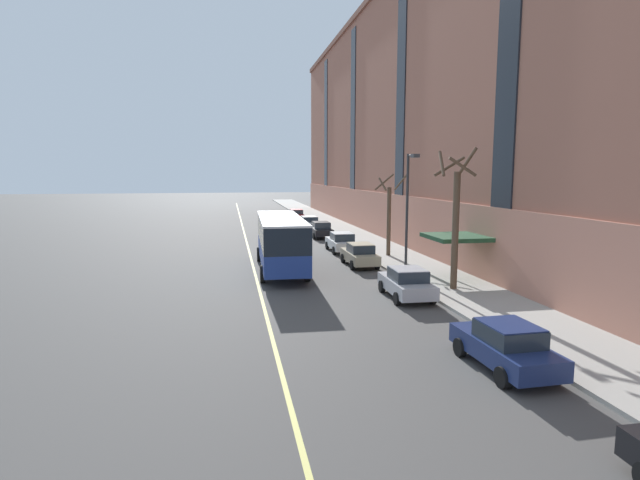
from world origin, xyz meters
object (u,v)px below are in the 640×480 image
(fire_hydrant, at_px, (352,240))
(parked_car_black_2, at_px, (321,230))
(parked_car_champagne_4, at_px, (360,255))
(parked_car_white_5, at_px, (309,223))
(parked_car_silver_7, at_px, (407,283))
(parked_car_white_6, at_px, (342,242))
(parked_car_navy_3, at_px, (506,346))
(city_bus, at_px, (281,240))
(street_lamp, at_px, (408,202))
(street_tree_near_corner, at_px, (455,218))
(parked_car_red_0, at_px, (296,215))
(street_tree_mid_block, at_px, (389,214))

(fire_hydrant, bearing_deg, parked_car_black_2, 105.61)
(fire_hydrant, bearing_deg, parked_car_champagne_4, -100.76)
(parked_car_white_5, xyz_separation_m, parked_car_silver_7, (0.09, -30.60, -0.00))
(parked_car_black_2, xyz_separation_m, parked_car_silver_7, (-0.06, -24.21, -0.00))
(parked_car_black_2, xyz_separation_m, parked_car_white_6, (0.05, -9.00, 0.00))
(parked_car_navy_3, xyz_separation_m, fire_hydrant, (1.81, 27.60, -0.29))
(parked_car_white_5, height_order, parked_car_white_6, same)
(parked_car_white_5, relative_size, fire_hydrant, 6.70)
(city_bus, distance_m, fire_hydrant, 12.50)
(city_bus, height_order, parked_car_white_5, city_bus)
(parked_car_black_2, distance_m, fire_hydrant, 6.17)
(street_lamp, bearing_deg, street_tree_near_corner, -73.78)
(parked_car_white_6, bearing_deg, parked_car_silver_7, -90.38)
(parked_car_navy_3, bearing_deg, parked_car_red_0, 89.96)
(city_bus, height_order, parked_car_white_6, city_bus)
(parked_car_navy_3, bearing_deg, parked_car_black_2, 89.74)
(city_bus, bearing_deg, street_lamp, -24.23)
(parked_car_white_5, height_order, street_tree_near_corner, street_tree_near_corner)
(parked_car_red_0, bearing_deg, street_tree_near_corner, -85.73)
(parked_car_champagne_4, distance_m, street_tree_mid_block, 5.00)
(parked_car_white_5, distance_m, street_lamp, 26.05)
(parked_car_navy_3, height_order, parked_car_white_5, same)
(parked_car_black_2, xyz_separation_m, parked_car_navy_3, (-0.15, -33.54, -0.00))
(parked_car_black_2, relative_size, street_tree_mid_block, 0.78)
(street_tree_near_corner, bearing_deg, parked_car_black_2, 97.11)
(street_tree_mid_block, relative_size, street_lamp, 0.84)
(parked_car_red_0, bearing_deg, street_lamp, -87.05)
(fire_hydrant, bearing_deg, street_tree_mid_block, -78.27)
(parked_car_navy_3, xyz_separation_m, parked_car_white_6, (0.20, 24.54, 0.00))
(parked_car_champagne_4, bearing_deg, parked_car_silver_7, -89.64)
(street_tree_near_corner, bearing_deg, city_bus, 139.56)
(city_bus, bearing_deg, parked_car_silver_7, -56.11)
(street_lamp, bearing_deg, parked_car_navy_3, -97.66)
(street_tree_near_corner, height_order, street_tree_mid_block, street_tree_near_corner)
(parked_car_champagne_4, xyz_separation_m, street_tree_mid_block, (3.06, 3.14, 2.42))
(parked_car_red_0, relative_size, street_tree_near_corner, 0.65)
(parked_car_black_2, relative_size, parked_car_champagne_4, 1.07)
(parked_car_navy_3, bearing_deg, parked_car_champagne_4, 89.87)
(parked_car_white_6, height_order, parked_car_silver_7, same)
(parked_car_navy_3, distance_m, street_tree_near_corner, 11.20)
(parked_car_navy_3, bearing_deg, parked_car_silver_7, 89.40)
(parked_car_black_2, height_order, fire_hydrant, parked_car_black_2)
(parked_car_red_0, relative_size, parked_car_champagne_4, 1.09)
(parked_car_black_2, bearing_deg, parked_car_navy_3, -90.26)
(city_bus, distance_m, street_lamp, 8.40)
(city_bus, relative_size, parked_car_white_6, 2.41)
(parked_car_navy_3, height_order, parked_car_white_6, same)
(parked_car_silver_7, bearing_deg, street_lamp, 69.64)
(parked_car_white_5, xyz_separation_m, fire_hydrant, (1.80, -12.33, -0.29))
(parked_car_black_2, height_order, parked_car_silver_7, same)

